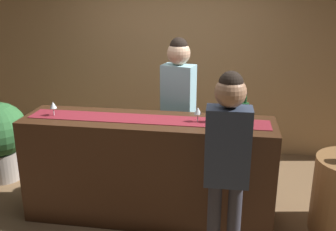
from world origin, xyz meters
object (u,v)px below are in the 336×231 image
object	(u,v)px
wine_glass_mid_counter	(53,105)
potted_plant_tall	(0,136)
customer_sipping	(227,154)
bartender	(178,99)
wine_glass_near_customer	(198,111)
wine_bottle_amber	(226,111)
wine_bottle_green	(244,113)

from	to	relation	value
wine_glass_mid_counter	potted_plant_tall	size ratio (longest dim) A/B	0.15
wine_glass_mid_counter	customer_sipping	distance (m)	1.79
bartender	wine_glass_near_customer	bearing A→B (deg)	128.29
wine_glass_near_customer	potted_plant_tall	xyz separation A→B (m)	(-2.40, 0.54, -0.59)
wine_bottle_amber	wine_glass_mid_counter	size ratio (longest dim) A/B	2.10
bartender	wine_bottle_green	bearing A→B (deg)	152.91
bartender	customer_sipping	bearing A→B (deg)	128.10
wine_bottle_amber	wine_glass_near_customer	distance (m)	0.26
wine_bottle_amber	wine_glass_mid_counter	distance (m)	1.65
wine_bottle_green	bartender	world-z (taller)	bartender
wine_bottle_green	wine_glass_mid_counter	bearing A→B (deg)	-179.42
wine_glass_mid_counter	customer_sipping	world-z (taller)	customer_sipping
wine_bottle_green	potted_plant_tall	bearing A→B (deg)	168.83
customer_sipping	wine_bottle_amber	bearing A→B (deg)	91.04
potted_plant_tall	bartender	bearing A→B (deg)	1.12
wine_bottle_amber	wine_glass_mid_counter	xyz separation A→B (m)	(-1.65, -0.07, -0.01)
wine_glass_mid_counter	potted_plant_tall	xyz separation A→B (m)	(-1.00, 0.57, -0.59)
bartender	potted_plant_tall	world-z (taller)	bartender
wine_bottle_green	customer_sipping	distance (m)	0.66
wine_bottle_amber	wine_bottle_green	bearing A→B (deg)	-16.08
wine_glass_near_customer	wine_glass_mid_counter	world-z (taller)	same
wine_glass_mid_counter	bartender	size ratio (longest dim) A/B	0.08
wine_bottle_amber	bartender	world-z (taller)	bartender
wine_glass_mid_counter	bartender	world-z (taller)	bartender
wine_glass_near_customer	customer_sipping	xyz separation A→B (m)	(0.28, -0.65, -0.13)
wine_glass_mid_counter	customer_sipping	size ratio (longest dim) A/B	0.09
potted_plant_tall	wine_glass_near_customer	bearing A→B (deg)	-12.70
wine_glass_near_customer	potted_plant_tall	distance (m)	2.53
potted_plant_tall	wine_bottle_green	bearing A→B (deg)	-11.17
wine_bottle_amber	wine_glass_near_customer	size ratio (longest dim) A/B	2.10
wine_glass_mid_counter	bartender	xyz separation A→B (m)	(1.14, 0.62, -0.06)
wine_bottle_green	bartender	distance (m)	0.91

